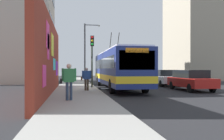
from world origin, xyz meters
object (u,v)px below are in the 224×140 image
parked_car_red (191,80)px  pedestrian_at_curb (86,77)px  parked_car_white (164,77)px  street_lamp (87,48)px  pedestrian_near_wall (69,79)px  traffic_light (92,53)px  city_bus (118,68)px

parked_car_red → pedestrian_at_curb: (-0.18, 7.97, 0.24)m
parked_car_white → street_lamp: size_ratio=0.67×
parked_car_white → pedestrian_near_wall: 13.91m
street_lamp → traffic_light: bearing=179.3°
pedestrian_at_curb → street_lamp: 12.31m
parked_car_white → traffic_light: bearing=110.7°
traffic_light → street_lamp: size_ratio=0.61×
parked_car_red → pedestrian_near_wall: (-5.15, 9.12, 0.35)m
pedestrian_at_curb → street_lamp: bearing=-3.5°
city_bus → parked_car_red: size_ratio=2.62×
street_lamp → pedestrian_near_wall: bearing=173.6°
parked_car_red → traffic_light: 8.08m
street_lamp → city_bus: bearing=-167.5°
parked_car_white → traffic_light: size_ratio=1.11×
traffic_light → street_lamp: 9.23m
traffic_light → parked_car_red: bearing=-109.2°
parked_car_red → parked_car_white: size_ratio=0.96×
parked_car_white → pedestrian_at_curb: pedestrian_at_curb is taller
parked_car_red → street_lamp: street_lamp is taller
pedestrian_near_wall → traffic_light: bearing=-12.9°
parked_car_white → pedestrian_near_wall: (-10.49, 9.12, 0.35)m
pedestrian_near_wall → street_lamp: street_lamp is taller
street_lamp → pedestrian_at_curb: bearing=176.5°
city_bus → parked_car_red: city_bus is taller
pedestrian_near_wall → parked_car_white: bearing=-41.0°
parked_car_red → street_lamp: 14.17m
parked_car_red → pedestrian_near_wall: 10.48m
city_bus → parked_car_red: (-2.54, -5.20, -0.91)m
parked_car_red → parked_car_white: (5.34, -0.00, 0.00)m
street_lamp → parked_car_white: bearing=-131.4°
city_bus → parked_car_white: city_bus is taller
pedestrian_at_curb → traffic_light: (2.74, -0.62, 1.93)m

